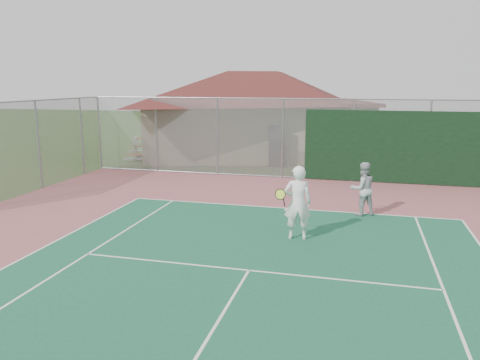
# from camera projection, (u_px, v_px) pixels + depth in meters

# --- Properties ---
(back_fence) EXTENTS (20.08, 0.11, 3.53)m
(back_fence) POSITION_uv_depth(u_px,v_px,m) (355.00, 143.00, 19.76)
(back_fence) COLOR gray
(back_fence) RESTS_ON ground
(side_fence_left) EXTENTS (0.08, 9.00, 3.50)m
(side_fence_left) POSITION_uv_depth(u_px,v_px,m) (39.00, 145.00, 18.46)
(side_fence_left) COLOR gray
(side_fence_left) RESTS_ON ground
(clubhouse) EXTENTS (15.00, 11.95, 5.67)m
(clubhouse) POSITION_uv_depth(u_px,v_px,m) (256.00, 105.00, 27.20)
(clubhouse) COLOR tan
(clubhouse) RESTS_ON ground
(bleachers) EXTENTS (3.78, 2.93, 1.17)m
(bleachers) POSITION_uv_depth(u_px,v_px,m) (160.00, 148.00, 25.75)
(bleachers) COLOR #973E22
(bleachers) RESTS_ON ground
(player_white_front) EXTENTS (1.00, 0.70, 2.02)m
(player_white_front) POSITION_uv_depth(u_px,v_px,m) (298.00, 203.00, 12.55)
(player_white_front) COLOR white
(player_white_front) RESTS_ON ground
(player_grey_back) EXTENTS (1.03, 0.95, 1.71)m
(player_grey_back) POSITION_uv_depth(u_px,v_px,m) (363.00, 189.00, 14.87)
(player_grey_back) COLOR #AFB2B5
(player_grey_back) RESTS_ON ground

